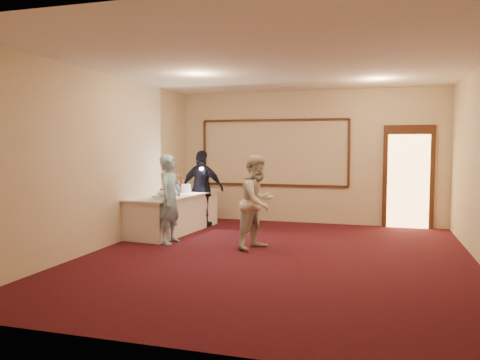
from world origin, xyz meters
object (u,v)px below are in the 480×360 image
buffet_table (173,213)px  guest (202,189)px  cupcake_stand (180,183)px  plate_stack_b (186,189)px  tart (173,194)px  woman (258,202)px  pavlova_tray (164,195)px  man (170,199)px  plate_stack_a (174,191)px

buffet_table → guest: 0.91m
buffet_table → cupcake_stand: 1.12m
plate_stack_b → guest: bearing=55.0°
cupcake_stand → tart: (0.37, -1.23, -0.12)m
plate_stack_b → woman: bearing=-36.5°
buffet_table → cupcake_stand: (-0.25, 0.95, 0.52)m
pavlova_tray → guest: (0.21, 1.44, -0.01)m
man → guest: guest is taller
tart → guest: 1.01m
cupcake_stand → tart: size_ratio=1.53×
plate_stack_b → guest: 0.42m
plate_stack_a → plate_stack_b: (0.13, 0.34, 0.01)m
buffet_table → pavlova_tray: pavlova_tray is taller
pavlova_tray → woman: size_ratio=0.29×
cupcake_stand → woman: size_ratio=0.24×
cupcake_stand → guest: bearing=-21.9°
pavlova_tray → plate_stack_a: pavlova_tray is taller
plate_stack_a → plate_stack_b: bearing=69.1°
buffet_table → man: 1.23m
tart → cupcake_stand: bearing=106.9°
plate_stack_b → man: size_ratio=0.13×
pavlova_tray → cupcake_stand: cupcake_stand is taller
pavlova_tray → man: 0.43m
man → woman: size_ratio=0.99×
buffet_table → woman: bearing=-27.2°
woman → tart: bearing=90.9°
cupcake_stand → plate_stack_a: cupcake_stand is taller
man → woman: (1.62, 0.01, 0.01)m
pavlova_tray → plate_stack_b: plate_stack_b is taller
man → guest: size_ratio=0.96×
pavlova_tray → plate_stack_b: size_ratio=2.24×
man → woman: woman is taller
plate_stack_b → plate_stack_a: bearing=-110.9°
cupcake_stand → tart: bearing=-73.1°
man → plate_stack_b: bearing=13.8°
man → woman: 1.62m
buffet_table → tart: (0.12, -0.27, 0.41)m
cupcake_stand → woman: bearing=-41.1°
pavlova_tray → plate_stack_a: bearing=101.5°
buffet_table → guest: bearing=61.5°
cupcake_stand → man: man is taller
pavlova_tray → plate_stack_b: (-0.03, 1.10, 0.01)m
plate_stack_a → woman: size_ratio=0.11×
plate_stack_a → man: (0.43, -1.09, -0.05)m
buffet_table → cupcake_stand: bearing=104.6°
pavlova_tray → man: size_ratio=0.30×
pavlova_tray → woman: woman is taller
pavlova_tray → tart: (-0.05, 0.47, -0.05)m
tart → man: 0.86m
tart → woman: size_ratio=0.16×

